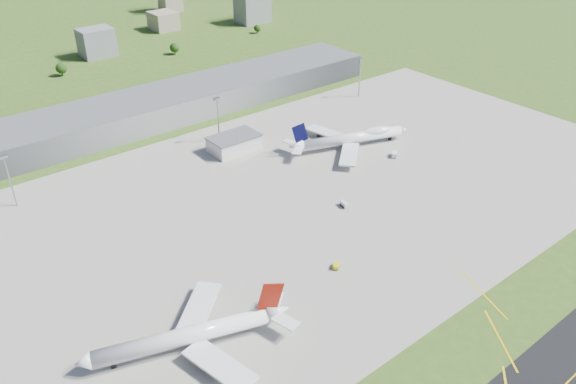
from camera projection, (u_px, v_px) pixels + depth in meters
ground at (174, 126)px, 334.73m from camera, size 1400.00×1400.00×0.00m
apron at (305, 194)px, 266.34m from camera, size 360.00×190.00×0.08m
terminal at (160, 106)px, 340.95m from camera, size 300.00×42.00×15.00m
ops_building at (234, 144)px, 304.54m from camera, size 26.00×16.00×8.00m
mast_west at (7, 172)px, 248.49m from camera, size 3.50×2.00×25.90m
mast_center at (218, 112)px, 307.57m from camera, size 3.50×2.00×25.90m
mast_east at (360, 71)px, 366.65m from camera, size 3.50×2.00×25.90m
airliner_red_twin at (191, 335)px, 180.66m from camera, size 67.61×51.45×19.06m
airliner_blue_quad at (352, 138)px, 307.67m from camera, size 69.23×52.99×18.63m
tug_yellow at (336, 266)px, 217.94m from camera, size 4.34×3.90×1.86m
van_white_near at (344, 204)px, 256.28m from camera, size 2.91×4.87×2.35m
van_white_far at (394, 155)px, 299.15m from camera, size 5.59×5.01×2.65m
bldg_c at (97, 42)px, 447.09m from camera, size 26.00×20.00×22.00m
bldg_ce at (163, 21)px, 518.41m from camera, size 22.00×24.00×16.00m
bldg_e at (252, 8)px, 538.20m from camera, size 30.00×22.00×28.00m
tree_c at (61, 68)px, 408.14m from camera, size 8.10×8.10×9.90m
tree_e at (174, 48)px, 453.30m from camera, size 7.65×7.65×9.35m
tree_far_e at (257, 28)px, 508.84m from camera, size 6.30×6.30×7.70m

